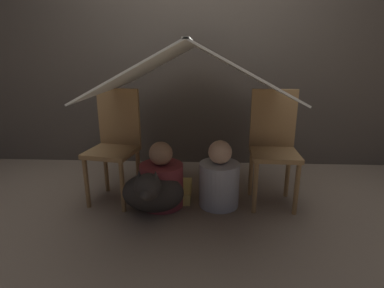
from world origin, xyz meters
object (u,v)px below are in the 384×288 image
at_px(chair_right, 274,143).
at_px(person_front, 162,181).
at_px(chair_left, 115,141).
at_px(person_second, 219,180).
at_px(dog, 152,192).

bearing_deg(chair_right, person_front, -169.89).
bearing_deg(chair_left, person_second, 3.86).
height_order(chair_right, dog, chair_right).
bearing_deg(person_second, chair_right, 13.48).
relative_size(chair_left, chair_right, 1.00).
bearing_deg(chair_left, chair_right, 10.72).
bearing_deg(dog, chair_left, 141.23).
xyz_separation_m(chair_left, dog, (0.34, -0.28, -0.32)).
distance_m(chair_right, person_front, 0.95).
xyz_separation_m(chair_right, person_front, (-0.90, -0.13, -0.29)).
height_order(person_front, dog, person_front).
distance_m(chair_left, person_second, 0.91).
relative_size(chair_right, person_second, 1.69).
xyz_separation_m(person_front, dog, (-0.05, -0.15, -0.03)).
bearing_deg(dog, person_second, 18.57).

